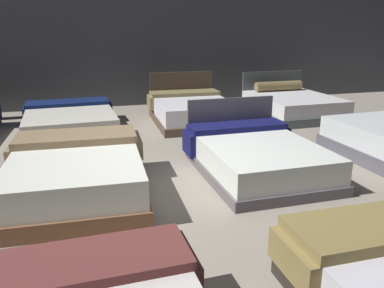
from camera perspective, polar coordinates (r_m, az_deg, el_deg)
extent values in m
cube|color=gray|center=(4.61, -2.78, -6.98)|extent=(18.00, 18.00, 0.02)
cube|color=#47474C|center=(9.50, -10.90, 15.97)|extent=(18.00, 0.06, 3.50)
cube|color=brown|center=(2.55, -17.72, -16.56)|extent=(1.48, 0.52, 0.06)
cube|color=brown|center=(2.70, -0.68, -16.89)|extent=(0.07, 0.50, 0.19)
cube|color=olive|center=(2.88, 14.55, -16.27)|extent=(0.09, 0.56, 0.24)
cube|color=brown|center=(4.60, -16.50, -6.42)|extent=(1.56, 1.98, 0.18)
cube|color=white|center=(4.51, -16.76, -3.53)|extent=(1.50, 1.92, 0.32)
cube|color=#846C4D|center=(5.04, -16.64, 1.00)|extent=(1.48, 0.70, 0.09)
cube|color=#846C4D|center=(5.18, -24.75, -1.22)|extent=(0.12, 0.63, 0.22)
cube|color=#846C4D|center=(5.09, -8.09, -0.10)|extent=(0.12, 0.63, 0.22)
cube|color=#575157|center=(5.15, 9.63, -3.71)|extent=(1.44, 1.96, 0.13)
cube|color=white|center=(5.08, 9.74, -1.46)|extent=(1.38, 1.90, 0.30)
cube|color=#575157|center=(5.90, 5.70, 2.73)|extent=(1.35, 0.04, 0.84)
cube|color=#121448|center=(5.66, 6.65, 2.57)|extent=(1.42, 0.44, 0.08)
cube|color=#121448|center=(5.48, -0.46, 0.06)|extent=(0.08, 0.44, 0.32)
cube|color=#121448|center=(6.03, 12.98, 1.18)|extent=(0.08, 0.44, 0.32)
cube|color=#29292B|center=(7.54, -17.42, 2.33)|extent=(1.69, 2.14, 0.12)
cube|color=silver|center=(7.49, -17.54, 3.71)|extent=(1.63, 2.08, 0.25)
cube|color=#0E1D4B|center=(8.15, -17.81, 5.83)|extent=(1.61, 0.67, 0.06)
cube|color=#0E1D4B|center=(8.22, -23.30, 3.99)|extent=(0.09, 0.60, 0.32)
cube|color=#0E1D4B|center=(8.24, -12.09, 5.03)|extent=(0.09, 0.60, 0.32)
cube|color=#4F3E30|center=(7.76, 0.06, 3.62)|extent=(1.54, 1.97, 0.15)
cube|color=white|center=(7.71, 0.06, 5.31)|extent=(1.48, 1.91, 0.31)
cube|color=#4F3E30|center=(8.59, -1.52, 7.52)|extent=(1.39, 0.09, 0.91)
cube|color=olive|center=(8.31, -1.08, 7.51)|extent=(1.47, 0.57, 0.07)
cube|color=olive|center=(8.20, -6.16, 6.14)|extent=(0.09, 0.52, 0.25)
cube|color=olive|center=(8.53, 3.82, 6.62)|extent=(0.09, 0.52, 0.25)
cube|color=#4E585A|center=(8.65, 14.63, 4.53)|extent=(1.63, 1.99, 0.17)
cube|color=white|center=(8.60, 14.74, 5.97)|extent=(1.57, 1.93, 0.27)
cube|color=#4E585A|center=(9.42, 11.67, 7.84)|extent=(1.51, 0.06, 0.86)
cylinder|color=olive|center=(9.15, 12.61, 8.32)|extent=(1.12, 0.23, 0.22)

